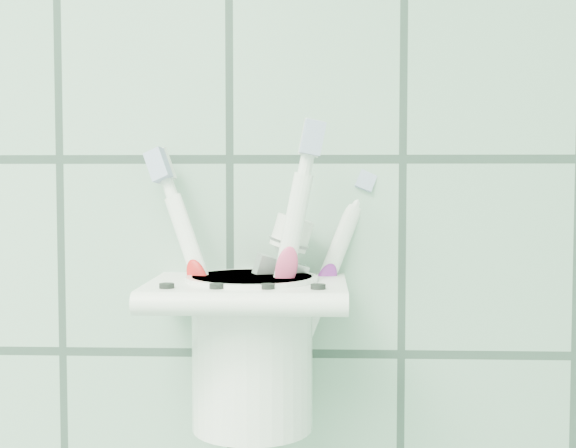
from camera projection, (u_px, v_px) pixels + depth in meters
The scene contains 6 objects.
holder_bracket at pixel (247, 294), 0.55m from camera, with size 0.14×0.11×0.04m.
cup at pixel (252, 347), 0.56m from camera, with size 0.09×0.09×0.11m.
toothbrush_pink at pixel (249, 273), 0.54m from camera, with size 0.07×0.05×0.20m.
toothbrush_blue at pixel (273, 274), 0.56m from camera, with size 0.07×0.06×0.19m.
toothbrush_orange at pixel (255, 267), 0.55m from camera, with size 0.05×0.02×0.21m.
toothpaste_tube at pixel (240, 295), 0.57m from camera, with size 0.07×0.04×0.15m.
Camera 1 is at (0.71, 0.61, 1.38)m, focal length 50.00 mm.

